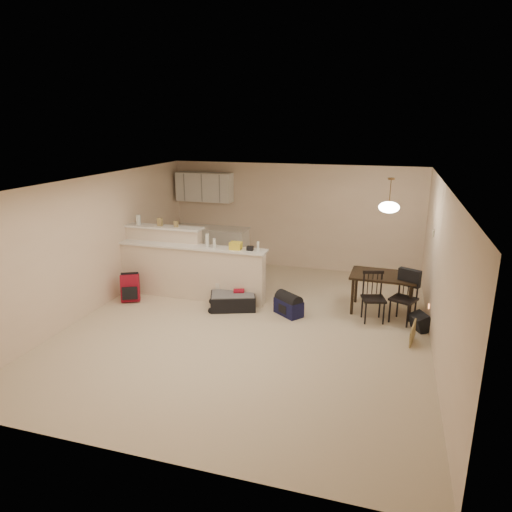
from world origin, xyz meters
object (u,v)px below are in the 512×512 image
at_px(suitcase, 233,301).
at_px(dining_chair_far, 404,298).
at_px(red_backpack, 130,288).
at_px(black_daypack, 420,322).
at_px(pendant_lamp, 389,207).
at_px(navy_duffel, 289,307).
at_px(dining_table, 383,279).
at_px(dining_chair_near, 374,297).

bearing_deg(suitcase, dining_chair_far, -15.40).
distance_m(red_backpack, black_daypack, 5.47).
distance_m(pendant_lamp, red_backpack, 5.17).
xyz_separation_m(suitcase, navy_duffel, (1.08, 0.00, 0.00)).
bearing_deg(suitcase, black_daypack, -20.07).
bearing_deg(red_backpack, pendant_lamp, -16.25).
height_order(dining_table, dining_chair_near, dining_chair_near).
bearing_deg(dining_table, dining_chair_far, -45.00).
relative_size(suitcase, navy_duffel, 1.56).
height_order(dining_chair_far, black_daypack, dining_chair_far).
bearing_deg(dining_chair_far, suitcase, -150.16).
distance_m(pendant_lamp, dining_chair_far, 1.62).
xyz_separation_m(navy_duffel, black_daypack, (2.30, 0.00, -0.00)).
relative_size(dining_chair_near, navy_duffel, 1.67).
bearing_deg(dining_chair_near, dining_table, 59.65).
height_order(dining_table, dining_chair_far, dining_chair_far).
relative_size(suitcase, red_backpack, 1.57).
xyz_separation_m(suitcase, black_daypack, (3.38, 0.00, 0.00)).
distance_m(pendant_lamp, black_daypack, 2.07).
xyz_separation_m(dining_chair_near, dining_chair_far, (0.51, 0.09, 0.02)).
bearing_deg(black_daypack, suitcase, 61.04).
bearing_deg(dining_table, red_backpack, -167.90).
bearing_deg(dining_chair_near, suitcase, 168.30).
height_order(dining_chair_near, dining_chair_far, dining_chair_far).
xyz_separation_m(red_backpack, navy_duffel, (3.17, 0.22, -0.12)).
bearing_deg(navy_duffel, dining_chair_near, 43.49).
height_order(suitcase, black_daypack, black_daypack).
distance_m(dining_table, pendant_lamp, 1.35).
relative_size(pendant_lamp, red_backpack, 1.16).
relative_size(dining_table, pendant_lamp, 1.92).
relative_size(pendant_lamp, black_daypack, 1.90).
height_order(dining_chair_near, red_backpack, dining_chair_near).
bearing_deg(red_backpack, dining_chair_near, -21.88).
height_order(pendant_lamp, navy_duffel, pendant_lamp).
relative_size(dining_chair_far, navy_duffel, 1.73).
bearing_deg(suitcase, navy_duffel, -20.07).
bearing_deg(dining_chair_far, dining_table, 158.34).
relative_size(dining_chair_near, black_daypack, 2.74).
xyz_separation_m(dining_table, red_backpack, (-4.79, -0.87, -0.37)).
height_order(pendant_lamp, black_daypack, pendant_lamp).
bearing_deg(dining_chair_far, navy_duffel, -147.65).
bearing_deg(navy_duffel, dining_chair_far, 44.54).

